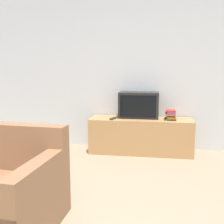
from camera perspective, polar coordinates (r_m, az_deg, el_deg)
name	(u,v)px	position (r m, az deg, el deg)	size (l,w,h in m)	color
wall_back	(123,73)	(4.56, 2.33, 8.53)	(9.00, 0.06, 2.60)	silver
tv_stand	(141,135)	(4.35, 6.25, -5.07)	(1.65, 0.53, 0.56)	tan
television	(139,105)	(4.35, 5.82, 1.55)	(0.65, 0.36, 0.42)	black
book_stack	(171,115)	(4.25, 12.65, -0.66)	(0.17, 0.23, 0.15)	#2D753D
remote_on_stand	(113,118)	(4.20, 0.20, -1.41)	(0.09, 0.18, 0.02)	#2D2D2D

